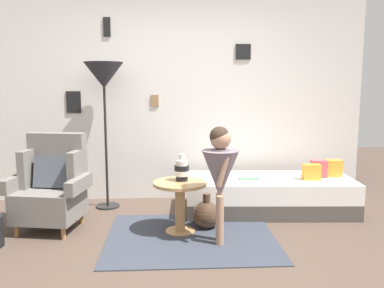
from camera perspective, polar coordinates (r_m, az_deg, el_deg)
ground_plane at (r=3.53m, az=-1.63°, el=-16.14°), size 12.00×12.00×0.00m
gallery_wall at (r=5.16m, az=-2.31°, el=6.56°), size 4.80×0.12×2.60m
rug at (r=3.98m, az=-0.15°, el=-13.10°), size 1.61×1.36×0.01m
armchair at (r=4.36m, az=-19.33°, el=-5.67°), size 0.83×0.68×0.97m
daybed at (r=4.79m, az=10.87°, el=-7.08°), size 1.94×0.90×0.40m
pillow_head at (r=4.99m, az=19.52°, el=-3.26°), size 0.18×0.13×0.20m
pillow_mid at (r=4.89m, az=17.57°, el=-3.38°), size 0.18×0.13×0.20m
pillow_back at (r=4.74m, az=16.65°, el=-3.84°), size 0.20×0.13×0.18m
side_table at (r=4.00m, az=-1.71°, el=-7.49°), size 0.53×0.53×0.52m
vase_striped at (r=3.99m, az=-1.46°, el=-3.69°), size 0.15×0.15×0.27m
floor_lamp at (r=4.81m, az=-12.43°, el=8.89°), size 0.46×0.46×1.73m
person_child at (r=3.66m, az=4.03°, el=-3.70°), size 0.34×0.34×1.10m
book_on_daybed at (r=4.64m, az=8.17°, el=-4.76°), size 0.24×0.19×0.03m
demijohn_near at (r=4.18m, az=2.07°, el=-10.00°), size 0.28×0.28×0.37m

